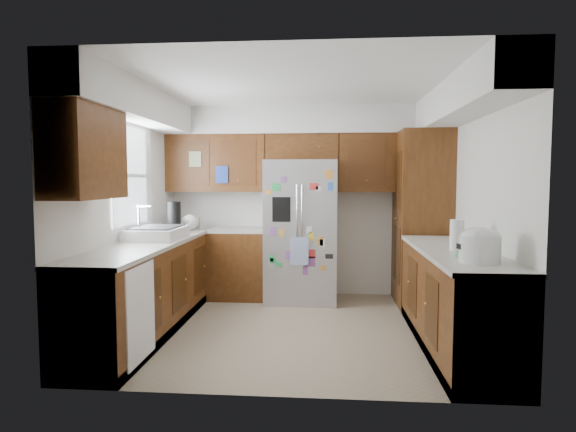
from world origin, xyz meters
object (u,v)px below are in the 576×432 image
at_px(rice_cooker, 480,244).
at_px(pantry, 421,219).
at_px(fridge, 301,231).
at_px(paper_towel, 457,235).

bearing_deg(rice_cooker, pantry, 89.99).
distance_m(fridge, rice_cooker, 2.80).
bearing_deg(rice_cooker, paper_towel, 90.16).
distance_m(pantry, paper_towel, 1.66).
xyz_separation_m(pantry, paper_towel, (-0.00, -1.66, -0.02)).
distance_m(rice_cooker, paper_towel, 0.65).
bearing_deg(rice_cooker, fridge, 122.44).
bearing_deg(pantry, paper_towel, -90.08).
height_order(pantry, fridge, pantry).
xyz_separation_m(pantry, fridge, (-1.50, 0.05, -0.17)).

